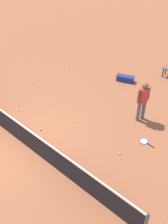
# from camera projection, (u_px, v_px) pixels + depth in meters

# --- Properties ---
(ground_plane) EXTENTS (40.00, 40.00, 0.00)m
(ground_plane) POSITION_uv_depth(u_px,v_px,m) (23.00, 143.00, 9.80)
(ground_plane) COLOR #9E5638
(court_net) EXTENTS (10.09, 0.09, 1.07)m
(court_net) POSITION_uv_depth(u_px,v_px,m) (21.00, 133.00, 9.48)
(court_net) COLOR #4C4C51
(court_net) RESTS_ON ground_plane
(player_near_side) EXTENTS (0.45, 0.51, 1.70)m
(player_near_side) POSITION_uv_depth(u_px,v_px,m) (143.00, 99.00, 10.13)
(player_near_side) COLOR #595960
(player_near_side) RESTS_ON ground_plane
(tennis_racket_near_player) EXTENTS (0.59, 0.34, 0.03)m
(tennis_racket_near_player) POSITION_uv_depth(u_px,v_px,m) (144.00, 142.00, 9.83)
(tennis_racket_near_player) COLOR blue
(tennis_racket_near_player) RESTS_ON ground_plane
(tennis_ball_near_player) EXTENTS (0.07, 0.07, 0.07)m
(tennis_ball_near_player) POSITION_uv_depth(u_px,v_px,m) (19.00, 110.00, 11.14)
(tennis_ball_near_player) COLOR #C6E033
(tennis_ball_near_player) RESTS_ON ground_plane
(tennis_ball_by_net) EXTENTS (0.07, 0.07, 0.07)m
(tennis_ball_by_net) POSITION_uv_depth(u_px,v_px,m) (69.00, 68.00, 13.70)
(tennis_ball_by_net) COLOR #C6E033
(tennis_ball_by_net) RESTS_ON ground_plane
(tennis_ball_midcourt) EXTENTS (0.07, 0.07, 0.07)m
(tennis_ball_midcourt) POSITION_uv_depth(u_px,v_px,m) (119.00, 153.00, 9.37)
(tennis_ball_midcourt) COLOR #C6E033
(tennis_ball_midcourt) RESTS_ON ground_plane
(tennis_ball_baseline) EXTENTS (0.07, 0.07, 0.07)m
(tennis_ball_baseline) POSITION_uv_depth(u_px,v_px,m) (72.00, 127.00, 10.38)
(tennis_ball_baseline) COLOR #C6E033
(tennis_ball_baseline) RESTS_ON ground_plane
(tennis_ball_stray_left) EXTENTS (0.07, 0.07, 0.07)m
(tennis_ball_stray_left) POSITION_uv_depth(u_px,v_px,m) (32.00, 82.00, 12.72)
(tennis_ball_stray_left) COLOR #C6E033
(tennis_ball_stray_left) RESTS_ON ground_plane
(tennis_ball_stray_right) EXTENTS (0.07, 0.07, 0.07)m
(tennis_ball_stray_right) POSITION_uv_depth(u_px,v_px,m) (40.00, 130.00, 10.28)
(tennis_ball_stray_right) COLOR #C6E033
(tennis_ball_stray_right) RESTS_ON ground_plane
(equipment_bag) EXTENTS (0.85, 0.55, 0.28)m
(equipment_bag) POSITION_uv_depth(u_px,v_px,m) (126.00, 79.00, 12.75)
(equipment_bag) COLOR navy
(equipment_bag) RESTS_ON ground_plane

